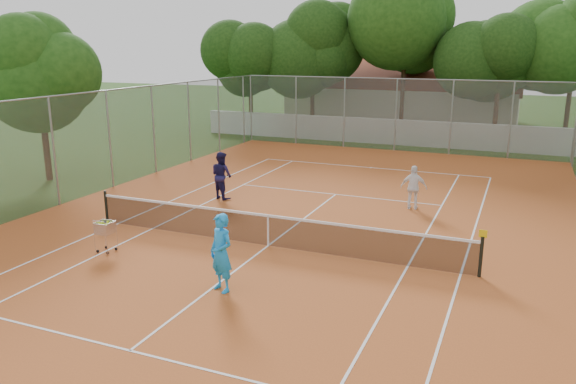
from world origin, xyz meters
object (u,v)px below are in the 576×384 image
at_px(player_near, 221,253).
at_px(player_far_right, 414,187).
at_px(tennis_net, 268,230).
at_px(player_far_left, 222,175).
at_px(ball_hopper, 106,236).
at_px(clubhouse, 404,94).

bearing_deg(player_near, player_far_right, 95.30).
bearing_deg(player_near, tennis_net, 118.54).
xyz_separation_m(player_near, player_far_left, (-4.16, 7.41, -0.05)).
bearing_deg(ball_hopper, tennis_net, 33.69).
bearing_deg(player_near, player_far_left, 142.89).
distance_m(tennis_net, player_near, 3.31).
bearing_deg(tennis_net, player_far_right, 60.08).
distance_m(player_near, player_far_left, 8.50).
bearing_deg(player_near, clubhouse, 117.63).
height_order(tennis_net, player_far_left, player_far_left).
bearing_deg(player_far_right, tennis_net, 54.59).
relative_size(player_far_right, ball_hopper, 1.62).
height_order(player_near, player_far_right, player_near).
distance_m(clubhouse, player_far_right, 24.06).
bearing_deg(ball_hopper, player_far_right, 51.74).
relative_size(tennis_net, clubhouse, 0.72).
height_order(tennis_net, ball_hopper, ball_hopper).
distance_m(tennis_net, clubhouse, 29.12).
distance_m(player_far_left, player_far_right, 7.21).
relative_size(player_near, player_far_left, 1.05).
bearing_deg(ball_hopper, player_far_left, 93.05).
bearing_deg(player_far_left, clubhouse, -71.35).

